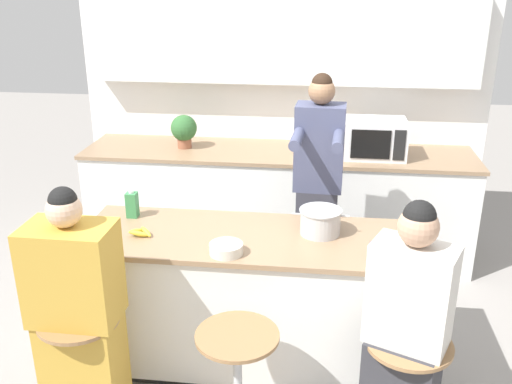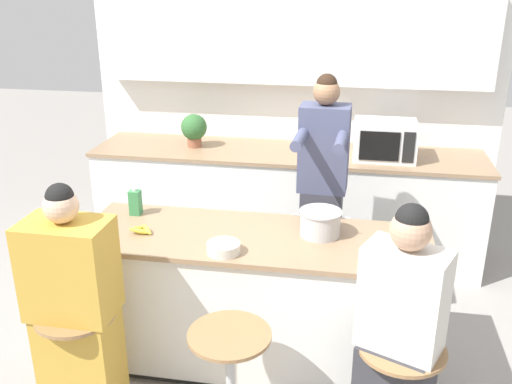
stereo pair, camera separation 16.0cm
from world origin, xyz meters
TOP-DOWN VIEW (x-y plane):
  - ground_plane at (0.00, 0.00)m, footprint 16.00×16.00m
  - wall_back at (0.00, 1.88)m, footprint 3.49×0.22m
  - back_counter at (0.00, 1.54)m, footprint 3.24×0.70m
  - kitchen_island at (0.00, 0.00)m, footprint 2.07×0.70m
  - bar_stool_leftmost at (-0.83, -0.65)m, footprint 0.42×0.42m
  - bar_stool_center at (0.00, -0.68)m, footprint 0.42×0.42m
  - person_cooking at (0.35, 0.66)m, footprint 0.35×0.55m
  - person_wrapped_blanket at (-0.83, -0.64)m, footprint 0.44×0.29m
  - person_seated_near at (0.81, -0.64)m, footprint 0.43×0.38m
  - cooking_pot at (0.38, 0.08)m, footprint 0.34×0.25m
  - fruit_bowl at (-0.13, -0.24)m, footprint 0.19×0.19m
  - coffee_cup_near at (0.68, -0.21)m, footprint 0.11×0.07m
  - banana_bunch at (-0.66, -0.08)m, footprint 0.15×0.11m
  - juice_carton at (-0.80, 0.19)m, footprint 0.07×0.07m
  - microwave at (0.78, 1.49)m, footprint 0.48×0.37m
  - potted_plant at (-0.79, 1.54)m, footprint 0.22×0.22m

SIDE VIEW (x-z plane):
  - ground_plane at x=0.00m, z-range 0.00..0.00m
  - bar_stool_leftmost at x=-0.83m, z-range 0.06..0.74m
  - bar_stool_center at x=0.00m, z-range 0.06..0.74m
  - kitchen_island at x=0.00m, z-range 0.01..0.89m
  - back_counter at x=0.00m, z-range 0.00..0.94m
  - person_seated_near at x=0.81m, z-range -0.06..1.35m
  - person_wrapped_blanket at x=-0.83m, z-range -0.04..1.35m
  - person_cooking at x=0.35m, z-range 0.00..1.74m
  - banana_bunch at x=-0.66m, z-range 0.88..0.93m
  - fruit_bowl at x=-0.13m, z-range 0.89..0.95m
  - coffee_cup_near at x=0.68m, z-range 0.89..0.98m
  - cooking_pot at x=0.38m, z-range 0.89..1.04m
  - juice_carton at x=-0.80m, z-range 0.88..1.06m
  - microwave at x=0.78m, z-range 0.94..1.24m
  - potted_plant at x=-0.79m, z-range 0.95..1.24m
  - wall_back at x=0.00m, z-range 0.19..2.89m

